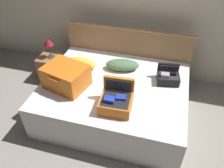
{
  "coord_description": "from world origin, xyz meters",
  "views": [
    {
      "loc": [
        0.65,
        -2.04,
        2.62
      ],
      "look_at": [
        0.0,
        0.28,
        0.66
      ],
      "focal_mm": 36.92,
      "sensor_mm": 36.0,
      "label": 1
    }
  ],
  "objects": [
    {
      "name": "headboard",
      "position": [
        0.0,
        1.26,
        0.51
      ],
      "size": [
        2.08,
        0.08,
        1.02
      ],
      "primitive_type": "cube",
      "color": "olive",
      "rests_on": "ground"
    },
    {
      "name": "pillow_near_headboard",
      "position": [
        0.02,
        0.79,
        0.64
      ],
      "size": [
        0.54,
        0.34,
        0.15
      ],
      "primitive_type": "ellipsoid",
      "rotation": [
        0.0,
        0.0,
        0.2
      ],
      "color": "#4C724C",
      "rests_on": "bed"
    },
    {
      "name": "hard_case_small",
      "position": [
        0.72,
        0.67,
        0.64
      ],
      "size": [
        0.34,
        0.31,
        0.23
      ],
      "rotation": [
        0.0,
        0.0,
        0.17
      ],
      "color": "black",
      "rests_on": "bed"
    },
    {
      "name": "nightstand",
      "position": [
        -1.3,
        0.97,
        0.22
      ],
      "size": [
        0.44,
        0.4,
        0.45
      ],
      "primitive_type": "cube",
      "color": "olive",
      "rests_on": "ground"
    },
    {
      "name": "hard_case_medium",
      "position": [
        0.14,
        -0.03,
        0.67
      ],
      "size": [
        0.41,
        0.41,
        0.34
      ],
      "rotation": [
        0.0,
        0.0,
        0.06
      ],
      "color": "#D16619",
      "rests_on": "bed"
    },
    {
      "name": "pillow_center_head",
      "position": [
        -0.6,
        0.66,
        0.64
      ],
      "size": [
        0.49,
        0.25,
        0.16
      ],
      "primitive_type": "ellipsoid",
      "rotation": [
        0.0,
        0.0,
        -0.02
      ],
      "color": "gold",
      "rests_on": "bed"
    },
    {
      "name": "table_lamp",
      "position": [
        -1.3,
        0.97,
        0.72
      ],
      "size": [
        0.16,
        0.16,
        0.36
      ],
      "color": "#3F3833",
      "rests_on": "nightstand"
    },
    {
      "name": "bed",
      "position": [
        0.0,
        0.4,
        0.28
      ],
      "size": [
        2.04,
        1.64,
        0.56
      ],
      "primitive_type": "cube",
      "color": "silver",
      "rests_on": "ground"
    },
    {
      "name": "back_wall",
      "position": [
        0.0,
        1.65,
        1.3
      ],
      "size": [
        8.0,
        0.1,
        2.6
      ],
      "primitive_type": "cube",
      "color": "beige",
      "rests_on": "ground"
    },
    {
      "name": "hard_case_large",
      "position": [
        -0.63,
        0.2,
        0.72
      ],
      "size": [
        0.64,
        0.56,
        0.31
      ],
      "rotation": [
        0.0,
        0.0,
        -0.25
      ],
      "color": "#D16619",
      "rests_on": "bed"
    },
    {
      "name": "ground_plane",
      "position": [
        0.0,
        0.0,
        0.0
      ],
      "size": [
        12.0,
        12.0,
        0.0
      ],
      "primitive_type": "plane",
      "color": "gray"
    }
  ]
}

